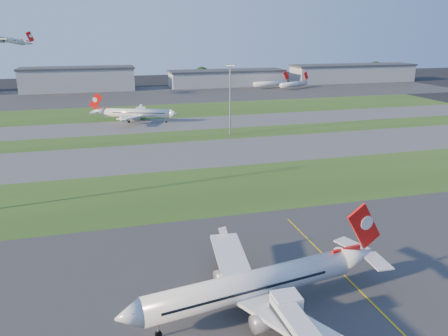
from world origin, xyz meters
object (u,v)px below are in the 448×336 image
object	(u,v)px
mini_jet_near	(294,84)
mini_jet_far	(271,83)
light_mast_centre	(230,95)
airliner_parked	(252,285)
airliner_taxiing	(137,113)

from	to	relation	value
mini_jet_near	mini_jet_far	size ratio (longest dim) A/B	0.93
mini_jet_far	light_mast_centre	world-z (taller)	light_mast_centre
mini_jet_near	light_mast_centre	xyz separation A→B (m)	(-79.29, -119.59, 11.53)
light_mast_centre	mini_jet_near	bearing A→B (deg)	56.45
mini_jet_near	light_mast_centre	size ratio (longest dim) A/B	1.02
airliner_parked	mini_jet_near	distance (m)	248.81
mini_jet_near	mini_jet_far	world-z (taller)	same
airliner_taxiing	mini_jet_far	distance (m)	134.97
airliner_parked	mini_jet_near	world-z (taller)	airliner_parked
airliner_taxiing	light_mast_centre	world-z (taller)	light_mast_centre
airliner_parked	mini_jet_far	xyz separation A→B (m)	(92.52, 232.02, -0.82)
airliner_parked	light_mast_centre	size ratio (longest dim) A/B	1.44
mini_jet_near	airliner_taxiing	bearing A→B (deg)	-169.08
airliner_parked	airliner_taxiing	distance (m)	138.42
mini_jet_near	light_mast_centre	world-z (taller)	light_mast_centre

